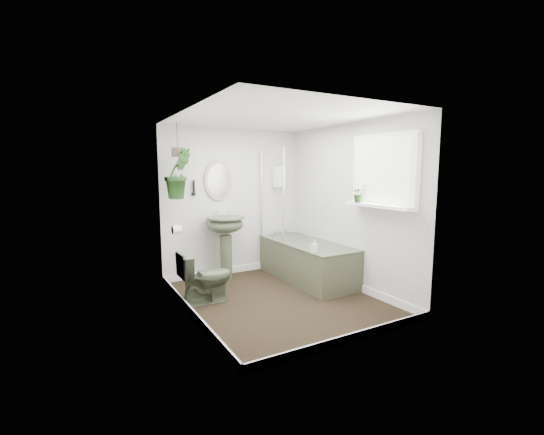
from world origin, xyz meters
TOP-DOWN VIEW (x-y plane):
  - floor at (0.00, 0.00)m, footprint 2.30×2.80m
  - ceiling at (0.00, 0.00)m, footprint 2.30×2.80m
  - wall_back at (0.00, 1.41)m, footprint 2.30×0.02m
  - wall_front at (0.00, -1.41)m, footprint 2.30×0.02m
  - wall_left at (-1.16, 0.00)m, footprint 0.02×2.80m
  - wall_right at (1.16, 0.00)m, footprint 0.02×2.80m
  - skirting at (0.00, 0.00)m, footprint 2.30×2.80m
  - bathtub at (0.80, 0.50)m, footprint 0.72×1.72m
  - bath_screen at (0.47, 0.99)m, footprint 0.04×0.72m
  - shower_box at (0.80, 1.34)m, footprint 0.20×0.10m
  - oval_mirror at (-0.25, 1.37)m, footprint 0.46×0.03m
  - wall_sconce at (-0.65, 1.36)m, footprint 0.04×0.04m
  - toilet_roll_holder at (-1.10, 0.70)m, footprint 0.11×0.11m
  - window_recess at (1.09, -0.70)m, footprint 0.08×1.00m
  - window_sill at (1.02, -0.70)m, footprint 0.18×1.00m
  - window_blinds at (1.04, -0.70)m, footprint 0.01×0.86m
  - toilet at (-0.85, 0.34)m, footprint 0.65×0.37m
  - pedestal_sink at (-0.25, 1.13)m, footprint 0.66×0.59m
  - sill_plant at (0.97, -0.40)m, footprint 0.23×0.21m
  - hanging_plant at (-0.97, 1.01)m, footprint 0.42×0.36m
  - soap_bottle at (0.51, -0.09)m, footprint 0.10×0.10m
  - hanging_pot at (-0.97, 1.01)m, footprint 0.16×0.16m

SIDE VIEW (x-z plane):
  - floor at x=0.00m, z-range -0.02..0.00m
  - skirting at x=0.00m, z-range 0.00..0.10m
  - bathtub at x=0.80m, z-range 0.00..0.58m
  - toilet at x=-0.85m, z-range 0.00..0.66m
  - pedestal_sink at x=-0.25m, z-range 0.00..0.97m
  - soap_bottle at x=0.51m, z-range 0.58..0.75m
  - toilet_roll_holder at x=-1.10m, z-range 0.84..0.96m
  - wall_back at x=0.00m, z-range 0.00..2.30m
  - wall_front at x=0.00m, z-range 0.00..2.30m
  - wall_left at x=-1.16m, z-range 0.00..2.30m
  - wall_right at x=1.16m, z-range 0.00..2.30m
  - window_sill at x=1.02m, z-range 1.21..1.25m
  - bath_screen at x=0.47m, z-range 0.58..1.98m
  - sill_plant at x=0.97m, z-range 1.25..1.47m
  - wall_sconce at x=-0.65m, z-range 1.29..1.51m
  - oval_mirror at x=-0.25m, z-range 1.19..1.81m
  - shower_box at x=0.80m, z-range 1.38..1.73m
  - hanging_plant at x=-0.97m, z-range 1.27..1.96m
  - window_recess at x=1.09m, z-range 1.20..2.10m
  - window_blinds at x=1.04m, z-range 1.27..2.03m
  - hanging_pot at x=-0.97m, z-range 1.84..1.96m
  - ceiling at x=0.00m, z-range 2.30..2.32m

